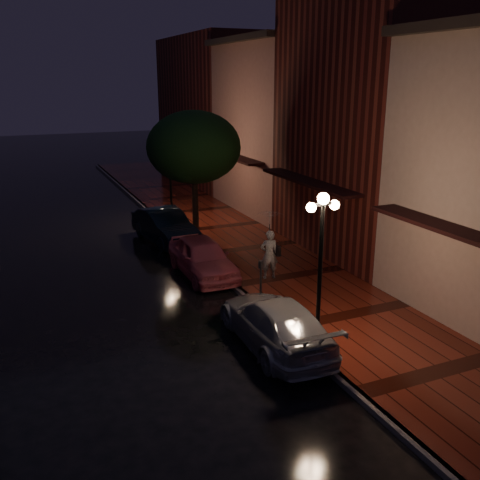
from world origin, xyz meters
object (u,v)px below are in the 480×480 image
streetlamp_near (320,261)px  woman_with_umbrella (270,234)px  silver_car (275,323)px  streetlamp_far (170,176)px  navy_car (165,226)px  pink_car (203,257)px  parking_meter (261,278)px  street_tree (194,150)px

streetlamp_near → woman_with_umbrella: size_ratio=1.68×
silver_car → streetlamp_far: bearing=-92.2°
navy_car → silver_car: navy_car is taller
pink_car → woman_with_umbrella: bearing=-38.4°
pink_car → silver_car: size_ratio=0.90×
streetlamp_far → pink_car: bearing=-97.5°
streetlamp_near → woman_with_umbrella: 5.32m
pink_car → parking_meter: parking_meter is taller
pink_car → navy_car: size_ratio=0.94×
silver_car → woman_with_umbrella: bearing=-112.6°
streetlamp_far → woman_with_umbrella: bearing=-83.0°
pink_car → silver_car: bearing=-90.5°
streetlamp_near → parking_meter: bearing=93.6°
pink_car → streetlamp_near: bearing=-82.2°
pink_car → woman_with_umbrella: size_ratio=1.69×
navy_car → parking_meter: bearing=-91.6°
streetlamp_near → parking_meter: streetlamp_near is taller
streetlamp_far → silver_car: bearing=-94.2°
woman_with_umbrella → parking_meter: size_ratio=1.76×
streetlamp_near → streetlamp_far: bearing=90.0°
street_tree → silver_car: size_ratio=1.21×
streetlamp_near → navy_car: streetlamp_near is taller
streetlamp_near → streetlamp_far: size_ratio=1.00×
streetlamp_far → pink_car: streetlamp_far is taller
streetlamp_far → pink_car: size_ratio=1.00×
streetlamp_far → woman_with_umbrella: streetlamp_far is taller
streetlamp_near → streetlamp_far: (0.00, 14.00, 0.00)m
streetlamp_near → navy_car: 11.70m
streetlamp_far → street_tree: (0.26, -3.01, 1.64)m
streetlamp_far → parking_meter: 10.91m
silver_car → parking_meter: parking_meter is taller
pink_car → streetlamp_far: bearing=82.3°
woman_with_umbrella → navy_car: bearing=-60.6°
navy_car → silver_car: size_ratio=0.96×
street_tree → parking_meter: bearing=-93.4°
navy_car → parking_meter: 8.35m
navy_car → woman_with_umbrella: bearing=-78.9°
street_tree → navy_car: 3.76m
pink_car → silver_car: 6.10m
streetlamp_far → parking_meter: (-0.20, -10.79, -1.57)m
streetlamp_near → pink_car: streetlamp_near is taller
silver_car → woman_with_umbrella: woman_with_umbrella is taller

